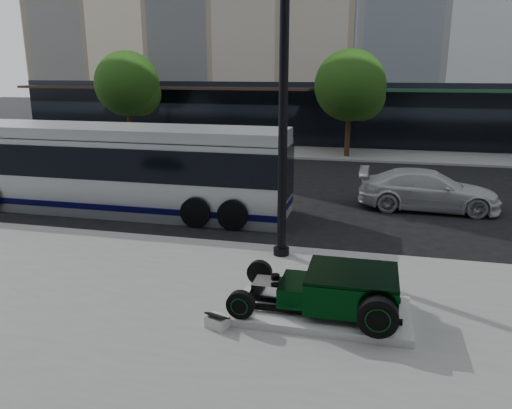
% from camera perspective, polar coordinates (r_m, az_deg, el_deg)
% --- Properties ---
extents(ground, '(120.00, 120.00, 0.00)m').
position_cam_1_polar(ground, '(15.66, 3.65, -2.61)').
color(ground, black).
rests_on(ground, ground).
extents(sidewalk_far, '(70.00, 4.00, 0.12)m').
position_cam_1_polar(sidewalk_far, '(29.19, 8.46, 5.80)').
color(sidewalk_far, gray).
rests_on(sidewalk_far, ground).
extents(street_trees, '(29.80, 3.80, 5.70)m').
position_cam_1_polar(street_trees, '(27.81, 10.99, 12.91)').
color(street_trees, black).
rests_on(street_trees, sidewalk_far).
extents(display_plinth, '(3.40, 1.80, 0.15)m').
position_cam_1_polar(display_plinth, '(10.14, 7.55, -11.95)').
color(display_plinth, silver).
rests_on(display_plinth, sidewalk_near).
extents(hot_rod, '(3.22, 2.00, 0.81)m').
position_cam_1_polar(hot_rod, '(9.90, 9.60, -9.51)').
color(hot_rod, black).
rests_on(hot_rod, display_plinth).
extents(info_plaque, '(0.48, 0.42, 0.31)m').
position_cam_1_polar(info_plaque, '(9.62, -4.43, -13.12)').
color(info_plaque, silver).
rests_on(info_plaque, sidewalk_near).
extents(lamppost, '(0.41, 0.41, 7.50)m').
position_cam_1_polar(lamppost, '(12.29, 3.12, 9.55)').
color(lamppost, black).
rests_on(lamppost, sidewalk_near).
extents(transit_bus, '(12.12, 2.88, 2.92)m').
position_cam_1_polar(transit_bus, '(17.95, -15.75, 4.06)').
color(transit_bus, silver).
rests_on(transit_bus, ground).
extents(white_sedan, '(4.78, 1.95, 1.39)m').
position_cam_1_polar(white_sedan, '(18.48, 19.07, 1.58)').
color(white_sedan, silver).
rests_on(white_sedan, ground).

